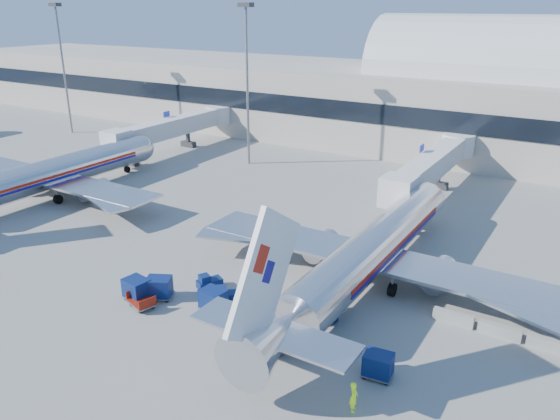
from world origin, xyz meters
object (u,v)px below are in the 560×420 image
Objects in this scene: cart_train_a at (213,300)px; mast_west at (247,62)px; airliner_mid at (48,175)px; barrier_far at (550,345)px; jetbridge_near at (435,163)px; ramp_worker at (354,397)px; tug_left at (209,282)px; cart_solo_near at (273,338)px; airliner_main at (369,252)px; barrier_mid at (500,331)px; tug_lead at (226,295)px; cart_open_red at (142,302)px; jetbridge_mid at (178,126)px; cart_train_c at (137,289)px; cart_solo_far at (378,365)px; mast_far_west at (61,50)px; cart_train_b at (159,287)px; tug_right at (323,307)px; barrier_near at (453,318)px.

mast_west is at bearing 127.53° from cart_train_a.
airliner_mid reaches higher than barrier_far.
jetbridge_near reaches higher than ramp_worker.
cart_solo_near is at bearing -88.37° from tug_left.
mast_west is (-30.00, 25.49, 11.87)m from airliner_main.
tug_lead is at bearing -162.05° from barrier_mid.
airliner_main is at bearing 60.94° from cart_open_red.
airliner_main is at bearing 170.26° from barrier_far.
jetbridge_mid is at bearing 140.94° from cart_train_a.
cart_train_c is at bearing 172.90° from tug_lead.
barrier_far is at bearing 32.34° from cart_solo_near.
tug_left is 16.85m from cart_solo_far.
jetbridge_near is at bearing 95.22° from airliner_main.
cart_open_red is at bearing 178.61° from cart_solo_far.
cart_train_c reaches higher than cart_solo_near.
mast_far_west is (-70.00, 25.49, 11.87)m from airliner_main.
cart_train_c is (-1.33, -1.15, 0.02)m from cart_train_b.
barrier_far is (59.00, -28.81, -3.48)m from jetbridge_mid.
mast_far_west is 77.67m from tug_right.
cart_open_red is at bearing -115.09° from tug_right.
mast_far_west is 72.65m from cart_train_a.
mast_west reaches higher than airliner_main.
cart_train_c is 12.98m from cart_solo_near.
barrier_far is (56.60, -2.51, -2.48)m from airliner_mid.
tug_left is at bearing 44.61° from ramp_worker.
tug_right is at bearing -164.53° from barrier_far.
jetbridge_near is 35.46m from tug_left.
tug_lead is at bearing -99.71° from jetbridge_near.
cart_train_a is at bearing 169.90° from cart_solo_far.
mast_far_west is at bearing 180.00° from mast_west.
cart_train_c is 20.28m from cart_solo_far.
tug_right is at bearing -87.14° from jetbridge_near.
barrier_near is 1.30× the size of tug_left.
mast_west is at bearing 85.49° from tug_lead.
airliner_mid reaches higher than tug_lead.
tug_lead is at bearing 153.69° from cart_solo_near.
cart_train_a is 7.00m from cart_solo_near.
barrier_mid is at bearing 58.01° from tug_right.
mast_west reaches higher than cart_solo_far.
barrier_far reaches higher than cart_open_red.
ramp_worker is at bearing -48.76° from mast_west.
tug_left reaches higher than tug_lead.
cart_train_b is (-10.94, -37.58, -2.96)m from jetbridge_near.
tug_lead is at bearing -158.74° from barrier_near.
jetbridge_near is 32.09m from barrier_mid.
cart_train_a is 1.12× the size of ramp_worker.
barrier_far is at bearing -18.31° from mast_far_west.
cart_open_red is at bearing -51.90° from jetbridge_mid.
cart_solo_far is at bearing -78.04° from jetbridge_near.
barrier_mid is at bearing 180.00° from barrier_far.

